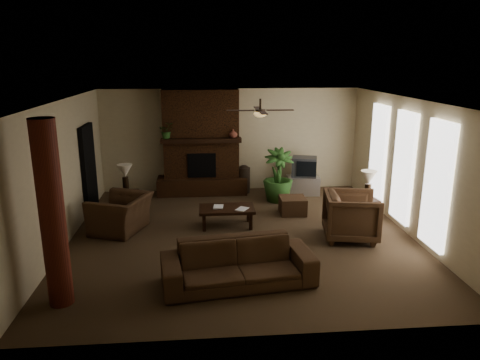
{
  "coord_description": "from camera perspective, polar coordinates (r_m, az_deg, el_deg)",
  "views": [
    {
      "loc": [
        -0.79,
        -8.7,
        3.58
      ],
      "look_at": [
        0.0,
        0.4,
        1.1
      ],
      "focal_mm": 33.66,
      "sensor_mm": 36.0,
      "label": 1
    }
  ],
  "objects": [
    {
      "name": "sofa",
      "position": [
        7.37,
        -0.25,
        -9.68
      ],
      "size": [
        2.53,
        1.05,
        0.96
      ],
      "primitive_type": "imported",
      "rotation": [
        0.0,
        0.0,
        0.14
      ],
      "color": "#47301E",
      "rests_on": "ground"
    },
    {
      "name": "book_b",
      "position": [
        9.69,
        -0.29,
        -2.87
      ],
      "size": [
        0.19,
        0.13,
        0.29
      ],
      "primitive_type": "imported",
      "rotation": [
        0.0,
        0.0,
        -0.56
      ],
      "color": "#999999",
      "rests_on": "coffee_table"
    },
    {
      "name": "ceiling_fan",
      "position": [
        9.14,
        2.58,
        8.58
      ],
      "size": [
        1.35,
        1.35,
        0.37
      ],
      "color": "black",
      "rests_on": "ceiling"
    },
    {
      "name": "floor_plant",
      "position": [
        11.62,
        4.82,
        -0.84
      ],
      "size": [
        0.9,
        1.44,
        0.76
      ],
      "primitive_type": "imported",
      "rotation": [
        0.0,
        0.0,
        0.1
      ],
      "color": "#2E5723",
      "rests_on": "ground"
    },
    {
      "name": "windows",
      "position": [
        10.11,
        19.99,
        1.51
      ],
      "size": [
        0.08,
        3.65,
        2.35
      ],
      "color": "white",
      "rests_on": "ground"
    },
    {
      "name": "tv",
      "position": [
        12.21,
        8.14,
        1.68
      ],
      "size": [
        0.75,
        0.66,
        0.52
      ],
      "color": "#343436",
      "rests_on": "tv_stand"
    },
    {
      "name": "armchair_left",
      "position": [
        9.87,
        -14.93,
        -3.43
      ],
      "size": [
        1.13,
        1.38,
        1.04
      ],
      "primitive_type": "imported",
      "rotation": [
        0.0,
        0.0,
        -1.92
      ],
      "color": "#47301E",
      "rests_on": "ground"
    },
    {
      "name": "ottoman",
      "position": [
        10.76,
        6.68,
        -3.22
      ],
      "size": [
        0.62,
        0.62,
        0.4
      ],
      "primitive_type": "cube",
      "rotation": [
        0.0,
        0.0,
        -0.03
      ],
      "color": "#47301E",
      "rests_on": "ground"
    },
    {
      "name": "log_column",
      "position": [
        7.01,
        -22.7,
        -4.16
      ],
      "size": [
        0.36,
        0.36,
        2.8
      ],
      "primitive_type": "cylinder",
      "color": "maroon",
      "rests_on": "ground"
    },
    {
      "name": "armchair_right",
      "position": [
        9.41,
        13.95,
        -4.19
      ],
      "size": [
        1.13,
        1.18,
        1.06
      ],
      "primitive_type": "imported",
      "rotation": [
        0.0,
        0.0,
        1.4
      ],
      "color": "#47301E",
      "rests_on": "ground"
    },
    {
      "name": "side_table_right",
      "position": [
        10.49,
        15.53,
        -3.74
      ],
      "size": [
        0.57,
        0.57,
        0.55
      ],
      "primitive_type": "cube",
      "rotation": [
        0.0,
        0.0,
        0.16
      ],
      "color": "black",
      "rests_on": "ground"
    },
    {
      "name": "mantel_vase",
      "position": [
        11.85,
        -0.86,
        5.91
      ],
      "size": [
        0.28,
        0.29,
        0.22
      ],
      "primitive_type": "imported",
      "rotation": [
        0.0,
        0.0,
        0.32
      ],
      "color": "brown",
      "rests_on": "fireplace"
    },
    {
      "name": "doorway",
      "position": [
        11.12,
        -18.6,
        1.24
      ],
      "size": [
        0.1,
        1.0,
        2.1
      ],
      "primitive_type": "cube",
      "color": "black",
      "rests_on": "ground"
    },
    {
      "name": "coffee_table",
      "position": [
        9.84,
        -1.69,
        -3.83
      ],
      "size": [
        1.2,
        0.7,
        0.43
      ],
      "color": "black",
      "rests_on": "ground"
    },
    {
      "name": "tv_stand",
      "position": [
        12.32,
        7.97,
        -0.65
      ],
      "size": [
        0.87,
        0.53,
        0.5
      ],
      "primitive_type": "cube",
      "rotation": [
        0.0,
        0.0,
        -0.04
      ],
      "color": "silver",
      "rests_on": "ground"
    },
    {
      "name": "room_shell",
      "position": [
        9.0,
        0.22,
        1.18
      ],
      "size": [
        7.0,
        7.0,
        7.0
      ],
      "color": "#4B3825",
      "rests_on": "ground"
    },
    {
      "name": "side_table_left",
      "position": [
        10.98,
        -14.11,
        -2.81
      ],
      "size": [
        0.53,
        0.53,
        0.55
      ],
      "primitive_type": "cube",
      "rotation": [
        0.0,
        0.0,
        -0.05
      ],
      "color": "black",
      "rests_on": "ground"
    },
    {
      "name": "lamp_left",
      "position": [
        10.8,
        -14.37,
        0.89
      ],
      "size": [
        0.37,
        0.37,
        0.65
      ],
      "color": "black",
      "rests_on": "side_table_left"
    },
    {
      "name": "lamp_right",
      "position": [
        10.26,
        15.98,
        0.04
      ],
      "size": [
        0.46,
        0.46,
        0.65
      ],
      "color": "black",
      "rests_on": "side_table_right"
    },
    {
      "name": "mantel_plant",
      "position": [
        11.87,
        -9.28,
        6.0
      ],
      "size": [
        0.45,
        0.48,
        0.33
      ],
      "primitive_type": "imported",
      "rotation": [
        0.0,
        0.0,
        0.18
      ],
      "color": "#2E5723",
      "rests_on": "fireplace"
    },
    {
      "name": "book_a",
      "position": [
        9.8,
        -3.4,
        -2.69
      ],
      "size": [
        0.22,
        0.05,
        0.29
      ],
      "primitive_type": "imported",
      "rotation": [
        0.0,
        0.0,
        -0.1
      ],
      "color": "#999999",
      "rests_on": "coffee_table"
    },
    {
      "name": "fireplace",
      "position": [
        12.17,
        -4.91,
        3.64
      ],
      "size": [
        2.4,
        0.7,
        2.8
      ],
      "color": "#432411",
      "rests_on": "ground"
    },
    {
      "name": "floor_vase",
      "position": [
        12.31,
        0.49,
        0.38
      ],
      "size": [
        0.34,
        0.34,
        0.77
      ],
      "color": "black",
      "rests_on": "ground"
    }
  ]
}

